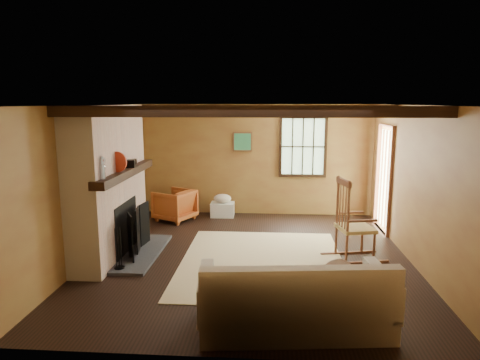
# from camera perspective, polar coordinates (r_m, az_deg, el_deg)

# --- Properties ---
(ground) EXTENTS (5.50, 5.50, 0.00)m
(ground) POSITION_cam_1_polar(r_m,az_deg,el_deg) (6.95, 1.33, -10.25)
(ground) COLOR black
(ground) RESTS_ON ground
(room_envelope) EXTENTS (5.02, 5.52, 2.44)m
(room_envelope) POSITION_cam_1_polar(r_m,az_deg,el_deg) (6.81, 3.35, 3.49)
(room_envelope) COLOR olive
(room_envelope) RESTS_ON ground
(fireplace) EXTENTS (1.02, 2.30, 2.40)m
(fireplace) POSITION_cam_1_polar(r_m,az_deg,el_deg) (7.10, -16.87, -1.00)
(fireplace) COLOR #B05E44
(fireplace) RESTS_ON ground
(rug) EXTENTS (2.50, 3.00, 0.01)m
(rug) POSITION_cam_1_polar(r_m,az_deg,el_deg) (6.76, 2.97, -10.85)
(rug) COLOR beige
(rug) RESTS_ON ground
(rocking_chair) EXTENTS (1.02, 0.68, 1.30)m
(rocking_chair) POSITION_cam_1_polar(r_m,az_deg,el_deg) (6.95, 14.78, -5.86)
(rocking_chair) COLOR tan
(rocking_chair) RESTS_ON ground
(sofa) EXTENTS (2.15, 1.13, 0.84)m
(sofa) POSITION_cam_1_polar(r_m,az_deg,el_deg) (4.86, 7.43, -15.99)
(sofa) COLOR white
(sofa) RESTS_ON ground
(firewood_pile) EXTENTS (0.64, 0.12, 0.23)m
(firewood_pile) POSITION_cam_1_polar(r_m,az_deg,el_deg) (9.54, -9.85, -3.93)
(firewood_pile) COLOR #502E22
(firewood_pile) RESTS_ON ground
(laundry_basket) EXTENTS (0.51, 0.39, 0.30)m
(laundry_basket) POSITION_cam_1_polar(r_m,az_deg,el_deg) (9.30, -2.34, -3.95)
(laundry_basket) COLOR white
(laundry_basket) RESTS_ON ground
(basket_pillow) EXTENTS (0.43, 0.37, 0.19)m
(basket_pillow) POSITION_cam_1_polar(r_m,az_deg,el_deg) (9.24, -2.35, -2.47)
(basket_pillow) COLOR white
(basket_pillow) RESTS_ON laundry_basket
(armchair) EXTENTS (0.96, 0.95, 0.65)m
(armchair) POSITION_cam_1_polar(r_m,az_deg,el_deg) (9.04, -8.70, -3.32)
(armchair) COLOR #BF6026
(armchair) RESTS_ON ground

